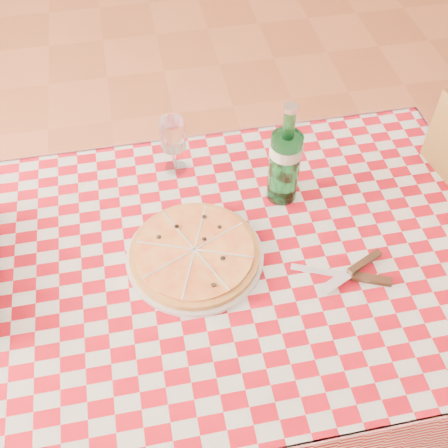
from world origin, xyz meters
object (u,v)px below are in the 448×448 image
(pizza_plate, at_px, (195,253))
(wine_glass, at_px, (174,146))
(dining_table, at_px, (236,281))
(water_bottle, at_px, (286,154))

(pizza_plate, xyz_separation_m, wine_glass, (-0.00, 0.31, 0.06))
(wine_glass, bearing_deg, pizza_plate, -89.41)
(dining_table, xyz_separation_m, water_bottle, (0.15, 0.18, 0.24))
(dining_table, distance_m, pizza_plate, 0.16)
(dining_table, relative_size, pizza_plate, 3.68)
(dining_table, height_order, water_bottle, water_bottle)
(dining_table, height_order, wine_glass, wine_glass)
(pizza_plate, distance_m, water_bottle, 0.32)
(dining_table, bearing_deg, wine_glass, 107.19)
(dining_table, xyz_separation_m, pizza_plate, (-0.10, 0.02, 0.12))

